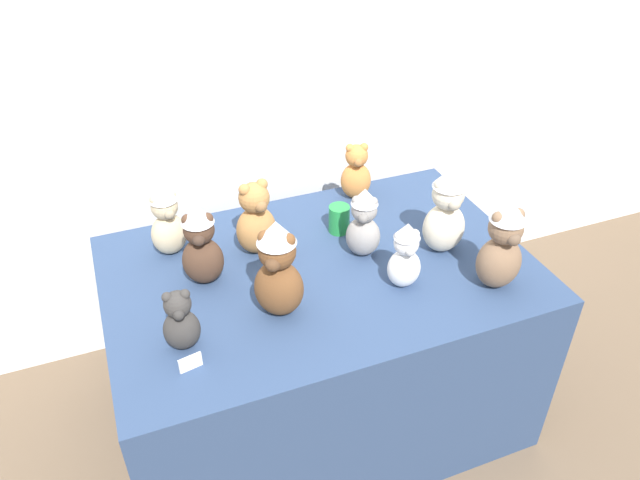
# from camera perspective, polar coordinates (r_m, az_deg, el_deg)

# --- Properties ---
(ground_plane) EXTENTS (10.00, 10.00, 0.00)m
(ground_plane) POSITION_cam_1_polar(r_m,az_deg,el_deg) (2.57, 2.15, -19.49)
(ground_plane) COLOR brown
(wall_back) EXTENTS (7.00, 0.08, 2.60)m
(wall_back) POSITION_cam_1_polar(r_m,az_deg,el_deg) (2.55, -6.38, 16.84)
(wall_back) COLOR white
(wall_back) RESTS_ON ground_plane
(display_table) EXTENTS (1.51, 0.99, 0.77)m
(display_table) POSITION_cam_1_polar(r_m,az_deg,el_deg) (2.42, 0.00, -9.75)
(display_table) COLOR navy
(display_table) RESTS_ON ground_plane
(teddy_bear_sand) EXTENTS (0.15, 0.14, 0.29)m
(teddy_bear_sand) POSITION_cam_1_polar(r_m,az_deg,el_deg) (2.23, -14.20, 1.81)
(teddy_bear_sand) COLOR #CCB78E
(teddy_bear_sand) RESTS_ON display_table
(teddy_bear_chestnut) EXTENTS (0.21, 0.20, 0.35)m
(teddy_bear_chestnut) POSITION_cam_1_polar(r_m,az_deg,el_deg) (1.88, -3.98, -2.83)
(teddy_bear_chestnut) COLOR brown
(teddy_bear_chestnut) RESTS_ON display_table
(teddy_bear_ash) EXTENTS (0.16, 0.15, 0.28)m
(teddy_bear_ash) POSITION_cam_1_polar(r_m,az_deg,el_deg) (2.16, 4.12, 1.58)
(teddy_bear_ash) COLOR gray
(teddy_bear_ash) RESTS_ON display_table
(teddy_bear_charcoal) EXTENTS (0.12, 0.11, 0.22)m
(teddy_bear_charcoal) POSITION_cam_1_polar(r_m,az_deg,el_deg) (1.85, -12.98, -7.50)
(teddy_bear_charcoal) COLOR #383533
(teddy_bear_charcoal) RESTS_ON display_table
(teddy_bear_caramel) EXTENTS (0.17, 0.16, 0.29)m
(teddy_bear_caramel) POSITION_cam_1_polar(r_m,az_deg,el_deg) (2.19, -6.06, 1.90)
(teddy_bear_caramel) COLOR #B27A42
(teddy_bear_caramel) RESTS_ON display_table
(teddy_bear_cream) EXTENTS (0.17, 0.15, 0.34)m
(teddy_bear_cream) POSITION_cam_1_polar(r_m,az_deg,el_deg) (2.21, 11.76, 2.67)
(teddy_bear_cream) COLOR beige
(teddy_bear_cream) RESTS_ON display_table
(teddy_bear_snow) EXTENTS (0.13, 0.11, 0.25)m
(teddy_bear_snow) POSITION_cam_1_polar(r_m,az_deg,el_deg) (2.04, 8.01, -1.48)
(teddy_bear_snow) COLOR white
(teddy_bear_snow) RESTS_ON display_table
(teddy_bear_cocoa) EXTENTS (0.16, 0.15, 0.31)m
(teddy_bear_cocoa) POSITION_cam_1_polar(r_m,az_deg,el_deg) (2.06, -11.13, -0.49)
(teddy_bear_cocoa) COLOR #4C3323
(teddy_bear_cocoa) RESTS_ON display_table
(teddy_bear_ginger) EXTENTS (0.15, 0.13, 0.25)m
(teddy_bear_ginger) POSITION_cam_1_polar(r_m,az_deg,el_deg) (2.52, 3.41, 6.32)
(teddy_bear_ginger) COLOR #D17F3D
(teddy_bear_ginger) RESTS_ON display_table
(teddy_bear_mocha) EXTENTS (0.16, 0.14, 0.34)m
(teddy_bear_mocha) POSITION_cam_1_polar(r_m,az_deg,el_deg) (2.08, 16.76, -0.49)
(teddy_bear_mocha) COLOR #7F6047
(teddy_bear_mocha) RESTS_ON display_table
(party_cup_green) EXTENTS (0.08, 0.08, 0.11)m
(party_cup_green) POSITION_cam_1_polar(r_m,az_deg,el_deg) (2.33, 1.81, 1.99)
(party_cup_green) COLOR #238C3D
(party_cup_green) RESTS_ON display_table
(name_card_front_left) EXTENTS (0.07, 0.02, 0.05)m
(name_card_front_left) POSITION_cam_1_polar(r_m,az_deg,el_deg) (1.83, -12.09, -11.21)
(name_card_front_left) COLOR white
(name_card_front_left) RESTS_ON display_table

